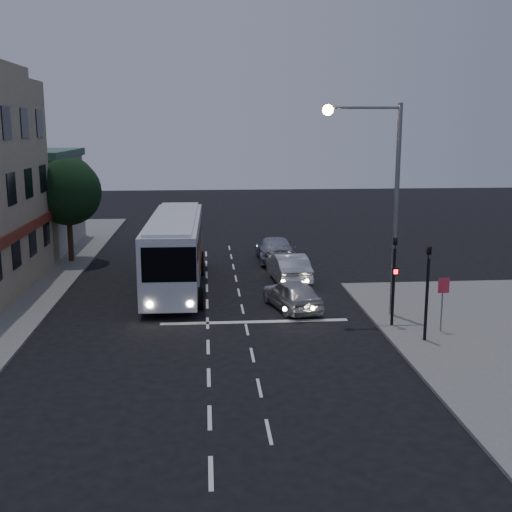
{
  "coord_description": "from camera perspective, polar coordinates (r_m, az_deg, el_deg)",
  "views": [
    {
      "loc": [
        -0.05,
        -24.09,
        8.18
      ],
      "look_at": [
        2.32,
        5.28,
        2.2
      ],
      "focal_mm": 45.0,
      "sensor_mm": 36.0,
      "label": 1
    }
  ],
  "objects": [
    {
      "name": "low_building_north",
      "position": [
        46.34,
        -21.54,
        4.74
      ],
      "size": [
        9.4,
        9.4,
        6.5
      ],
      "color": "gray",
      "rests_on": "sidewalk_far"
    },
    {
      "name": "car_sedan_a",
      "position": [
        34.15,
        2.92,
        -1.06
      ],
      "size": [
        1.96,
        4.84,
        1.56
      ],
      "primitive_type": "imported",
      "rotation": [
        0.0,
        0.0,
        3.21
      ],
      "color": "silver",
      "rests_on": "ground"
    },
    {
      "name": "traffic_signal_side",
      "position": [
        25.03,
        15.01,
        -2.23
      ],
      "size": [
        0.18,
        0.15,
        4.1
      ],
      "color": "black",
      "rests_on": "sidewalk_near"
    },
    {
      "name": "car_suv",
      "position": [
        29.13,
        3.21,
        -3.42
      ],
      "size": [
        2.66,
        4.39,
        1.4
      ],
      "primitive_type": "imported",
      "rotation": [
        0.0,
        0.0,
        3.4
      ],
      "color": "silver",
      "rests_on": "ground"
    },
    {
      "name": "tour_bus",
      "position": [
        33.16,
        -7.19,
        0.65
      ],
      "size": [
        2.88,
        12.12,
        3.71
      ],
      "rotation": [
        0.0,
        0.0,
        -0.02
      ],
      "color": "silver",
      "rests_on": "ground"
    },
    {
      "name": "car_sedan_b",
      "position": [
        39.37,
        1.71,
        0.61
      ],
      "size": [
        2.17,
        5.28,
        1.53
      ],
      "primitive_type": "imported",
      "rotation": [
        0.0,
        0.0,
        3.14
      ],
      "color": "#A0A3B1",
      "rests_on": "ground"
    },
    {
      "name": "streetlight",
      "position": [
        27.41,
        11.11,
        6.14
      ],
      "size": [
        3.32,
        0.44,
        9.0
      ],
      "color": "slate",
      "rests_on": "sidewalk_near"
    },
    {
      "name": "traffic_signal_main",
      "position": [
        26.64,
        12.18,
        -1.27
      ],
      "size": [
        0.25,
        0.35,
        4.1
      ],
      "color": "black",
      "rests_on": "sidewalk_near"
    },
    {
      "name": "road_markings",
      "position": [
        28.62,
        -1.76,
        -5.13
      ],
      "size": [
        8.0,
        30.55,
        0.01
      ],
      "color": "silver",
      "rests_on": "ground"
    },
    {
      "name": "street_tree",
      "position": [
        40.12,
        -16.42,
        5.74
      ],
      "size": [
        4.0,
        4.0,
        6.2
      ],
      "color": "black",
      "rests_on": "sidewalk_far"
    },
    {
      "name": "regulatory_sign",
      "position": [
        26.45,
        16.27,
        -3.41
      ],
      "size": [
        0.45,
        0.12,
        2.2
      ],
      "color": "slate",
      "rests_on": "sidewalk_near"
    },
    {
      "name": "ground",
      "position": [
        25.44,
        -4.3,
        -7.32
      ],
      "size": [
        120.0,
        120.0,
        0.0
      ],
      "primitive_type": "plane",
      "color": "black"
    }
  ]
}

